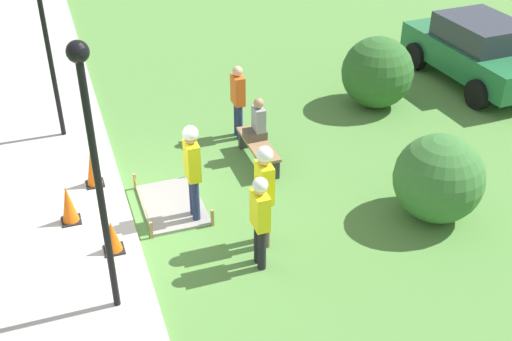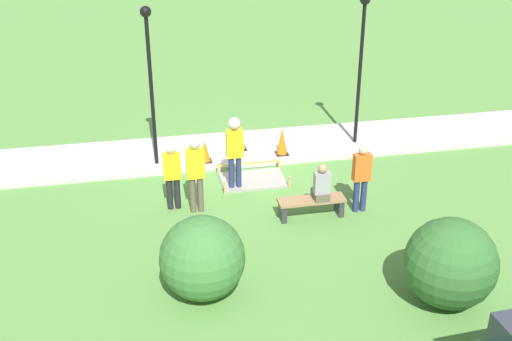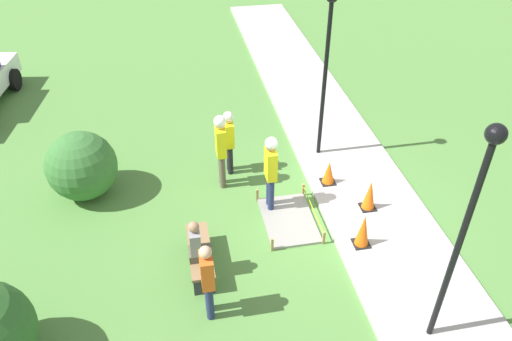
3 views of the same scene
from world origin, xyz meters
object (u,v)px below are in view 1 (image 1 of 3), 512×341
at_px(traffic_cone_sidewalk_edge, 112,236).
at_px(worker_supervisor, 260,215).
at_px(lamppost_near, 93,149).
at_px(traffic_cone_far_patch, 68,204).
at_px(bystander_in_orange_shirt, 238,98).
at_px(park_bench, 258,149).
at_px(worker_assistant, 264,187).
at_px(worker_trainee, 192,164).
at_px(traffic_cone_near_patch, 93,168).
at_px(lamppost_far, 42,14).
at_px(parked_car_green, 478,50).
at_px(person_seated_on_bench, 257,123).

bearing_deg(traffic_cone_sidewalk_edge, worker_supervisor, 65.28).
bearing_deg(lamppost_near, traffic_cone_far_patch, -169.00).
distance_m(traffic_cone_far_patch, bystander_in_orange_shirt, 4.39).
distance_m(park_bench, worker_assistant, 2.78).
xyz_separation_m(worker_supervisor, worker_trainee, (-1.58, -0.68, 0.15)).
xyz_separation_m(traffic_cone_near_patch, park_bench, (0.10, 3.31, -0.16)).
bearing_deg(worker_assistant, park_bench, 163.00).
bearing_deg(traffic_cone_sidewalk_edge, traffic_cone_near_patch, -178.64).
bearing_deg(lamppost_far, worker_trainee, 27.48).
height_order(bystander_in_orange_shirt, lamppost_near, lamppost_near).
xyz_separation_m(traffic_cone_near_patch, bystander_in_orange_shirt, (-1.08, 3.26, 0.46)).
distance_m(bystander_in_orange_shirt, parked_car_green, 6.68).
height_order(worker_trainee, lamppost_near, lamppost_near).
bearing_deg(park_bench, person_seated_on_bench, 166.11).
bearing_deg(worker_assistant, person_seated_on_bench, 163.23).
relative_size(traffic_cone_near_patch, worker_assistant, 0.40).
distance_m(person_seated_on_bench, worker_assistant, 2.88).
bearing_deg(worker_supervisor, traffic_cone_near_patch, -144.19).
height_order(traffic_cone_sidewalk_edge, worker_trainee, worker_trainee).
distance_m(traffic_cone_sidewalk_edge, worker_assistant, 2.65).
relative_size(traffic_cone_near_patch, worker_trainee, 0.41).
bearing_deg(traffic_cone_sidewalk_edge, parked_car_green, 112.20).
bearing_deg(traffic_cone_sidewalk_edge, bystander_in_orange_shirt, 135.00).
relative_size(worker_supervisor, lamppost_far, 0.41).
xyz_separation_m(worker_supervisor, lamppost_far, (-5.41, -2.68, 1.81)).
bearing_deg(worker_trainee, bystander_in_orange_shirt, 147.89).
relative_size(traffic_cone_far_patch, bystander_in_orange_shirt, 0.44).
xyz_separation_m(traffic_cone_near_patch, worker_supervisor, (3.15, 2.28, 0.52)).
height_order(lamppost_near, parked_car_green, lamppost_near).
xyz_separation_m(traffic_cone_far_patch, bystander_in_orange_shirt, (-2.14, 3.81, 0.48)).
xyz_separation_m(traffic_cone_far_patch, lamppost_far, (-3.32, 0.15, 2.34)).
xyz_separation_m(worker_assistant, worker_trainee, (-1.06, -0.94, -0.01)).
relative_size(person_seated_on_bench, lamppost_far, 0.21).
xyz_separation_m(bystander_in_orange_shirt, lamppost_near, (4.49, -3.35, 1.86)).
bearing_deg(lamppost_near, person_seated_on_bench, 135.57).
height_order(person_seated_on_bench, worker_supervisor, worker_supervisor).
bearing_deg(traffic_cone_sidewalk_edge, lamppost_near, -6.33).
bearing_deg(bystander_in_orange_shirt, person_seated_on_bench, 5.84).
distance_m(bystander_in_orange_shirt, lamppost_far, 4.27).
height_order(person_seated_on_bench, parked_car_green, parked_car_green).
bearing_deg(parked_car_green, lamppost_near, -65.30).
xyz_separation_m(bystander_in_orange_shirt, lamppost_far, (-1.18, -3.66, 1.86)).
relative_size(park_bench, lamppost_near, 0.37).
height_order(worker_supervisor, lamppost_near, lamppost_near).
xyz_separation_m(traffic_cone_sidewalk_edge, worker_assistant, (0.51, 2.48, 0.77)).
distance_m(person_seated_on_bench, worker_trainee, 2.46).
bearing_deg(traffic_cone_sidewalk_edge, person_seated_on_bench, 124.01).
height_order(park_bench, worker_supervisor, worker_supervisor).
bearing_deg(worker_assistant, traffic_cone_sidewalk_edge, -101.63).
height_order(traffic_cone_near_patch, person_seated_on_bench, person_seated_on_bench).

